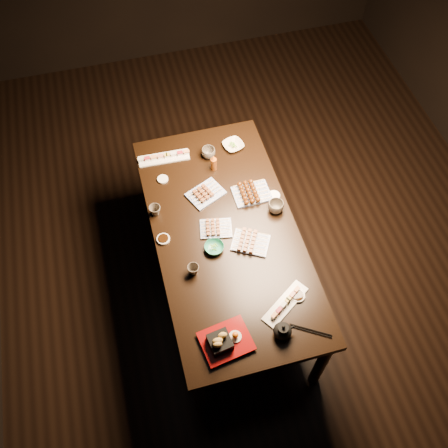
{
  "coord_description": "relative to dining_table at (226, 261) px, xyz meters",
  "views": [
    {
      "loc": [
        -0.79,
        -1.91,
        3.42
      ],
      "look_at": [
        -0.34,
        -0.24,
        0.77
      ],
      "focal_mm": 40.0,
      "sensor_mm": 36.0,
      "label": 1
    }
  ],
  "objects": [
    {
      "name": "ground",
      "position": [
        0.34,
        0.29,
        -0.38
      ],
      "size": [
        5.0,
        5.0,
        0.0
      ],
      "primitive_type": "plane",
      "color": "black",
      "rests_on": "ground"
    },
    {
      "name": "dining_table",
      "position": [
        0.0,
        0.0,
        0.0
      ],
      "size": [
        0.95,
        1.82,
        0.75
      ],
      "primitive_type": "cube",
      "rotation": [
        0.0,
        0.0,
        0.03
      ],
      "color": "black",
      "rests_on": "ground"
    },
    {
      "name": "sushi_platter_near",
      "position": [
        0.2,
        -0.57,
        0.4
      ],
      "size": [
        0.33,
        0.26,
        0.04
      ],
      "primitive_type": null,
      "rotation": [
        0.0,
        0.0,
        0.59
      ],
      "color": "white",
      "rests_on": "dining_table"
    },
    {
      "name": "sushi_platter_far",
      "position": [
        -0.26,
        0.7,
        0.4
      ],
      "size": [
        0.36,
        0.11,
        0.04
      ],
      "primitive_type": null,
      "rotation": [
        0.0,
        0.0,
        3.1
      ],
      "color": "white",
      "rests_on": "dining_table"
    },
    {
      "name": "yakitori_plate_center",
      "position": [
        -0.06,
        0.04,
        0.4
      ],
      "size": [
        0.22,
        0.18,
        0.05
      ],
      "primitive_type": null,
      "rotation": [
        0.0,
        0.0,
        -0.19
      ],
      "color": "#828EB6",
      "rests_on": "dining_table"
    },
    {
      "name": "yakitori_plate_right",
      "position": [
        0.13,
        -0.12,
        0.4
      ],
      "size": [
        0.28,
        0.25,
        0.06
      ],
      "primitive_type": null,
      "rotation": [
        0.0,
        0.0,
        -0.5
      ],
      "color": "#828EB6",
      "rests_on": "dining_table"
    },
    {
      "name": "yakitori_plate_left",
      "position": [
        -0.05,
        0.32,
        0.4
      ],
      "size": [
        0.28,
        0.25,
        0.06
      ],
      "primitive_type": null,
      "rotation": [
        0.0,
        0.0,
        0.43
      ],
      "color": "#828EB6",
      "rests_on": "dining_table"
    },
    {
      "name": "tsukune_plate",
      "position": [
        0.24,
        0.24,
        0.41
      ],
      "size": [
        0.25,
        0.18,
        0.06
      ],
      "primitive_type": null,
      "rotation": [
        0.0,
        0.0,
        0.02
      ],
      "color": "#828EB6",
      "rests_on": "dining_table"
    },
    {
      "name": "edamame_bowl_green",
      "position": [
        -0.1,
        -0.1,
        0.39
      ],
      "size": [
        0.13,
        0.13,
        0.04
      ],
      "primitive_type": "imported",
      "rotation": [
        0.0,
        0.0,
        -0.08
      ],
      "color": "#2D8C6F",
      "rests_on": "dining_table"
    },
    {
      "name": "edamame_bowl_cream",
      "position": [
        0.24,
        0.68,
        0.39
      ],
      "size": [
        0.17,
        0.17,
        0.03
      ],
      "primitive_type": "imported",
      "rotation": [
        0.0,
        0.0,
        0.29
      ],
      "color": "beige",
      "rests_on": "dining_table"
    },
    {
      "name": "tempura_tray",
      "position": [
        -0.19,
        -0.7,
        0.43
      ],
      "size": [
        0.3,
        0.26,
        0.1
      ],
      "primitive_type": null,
      "rotation": [
        0.0,
        0.0,
        0.15
      ],
      "color": "black",
      "rests_on": "dining_table"
    },
    {
      "name": "teacup_near_left",
      "position": [
        -0.26,
        -0.23,
        0.41
      ],
      "size": [
        0.08,
        0.08,
        0.07
      ],
      "primitive_type": "imported",
      "rotation": [
        0.0,
        0.0,
        -0.17
      ],
      "color": "#4E463C",
      "rests_on": "dining_table"
    },
    {
      "name": "teacup_mid_right",
      "position": [
        0.35,
        0.08,
        0.42
      ],
      "size": [
        0.11,
        0.11,
        0.08
      ],
      "primitive_type": "imported",
      "rotation": [
        0.0,
        0.0,
        -0.06
      ],
      "color": "#4E463C",
      "rests_on": "dining_table"
    },
    {
      "name": "teacup_far_left",
      "position": [
        -0.4,
        0.26,
        0.41
      ],
      "size": [
        0.1,
        0.1,
        0.07
      ],
      "primitive_type": "imported",
      "rotation": [
        0.0,
        0.0,
        0.43
      ],
      "color": "#4E463C",
      "rests_on": "dining_table"
    },
    {
      "name": "teacup_far_right",
      "position": [
        0.05,
        0.64,
        0.41
      ],
      "size": [
        0.12,
        0.12,
        0.08
      ],
      "primitive_type": "imported",
      "rotation": [
        0.0,
        0.0,
        0.27
      ],
      "color": "#4E463C",
      "rests_on": "dining_table"
    },
    {
      "name": "teapot",
      "position": [
        0.13,
        -0.73,
        0.43
      ],
      "size": [
        0.13,
        0.13,
        0.1
      ],
      "primitive_type": null,
      "rotation": [
        0.0,
        0.0,
        0.04
      ],
      "color": "black",
      "rests_on": "dining_table"
    },
    {
      "name": "condiment_bottle",
      "position": [
        0.05,
        0.52,
        0.44
      ],
      "size": [
        0.05,
        0.05,
        0.13
      ],
      "primitive_type": "cylinder",
      "rotation": [
        0.0,
        0.0,
        0.19
      ],
      "color": "#6F340E",
      "rests_on": "dining_table"
    },
    {
      "name": "sauce_dish_west",
      "position": [
        -0.39,
        0.05,
        0.38
      ],
      "size": [
        0.1,
        0.1,
        0.01
      ],
      "primitive_type": "cylinder",
      "rotation": [
        0.0,
        0.0,
        -0.18
      ],
      "color": "white",
      "rests_on": "dining_table"
    },
    {
      "name": "sauce_dish_east",
      "position": [
        0.38,
        0.19,
        0.38
      ],
      "size": [
        0.1,
        0.1,
        0.01
      ],
      "primitive_type": "cylinder",
      "rotation": [
        0.0,
        0.0,
        0.35
      ],
      "color": "white",
      "rests_on": "dining_table"
    },
    {
      "name": "sauce_dish_se",
      "position": [
        0.29,
        -0.54,
        0.38
      ],
      "size": [
        0.11,
        0.11,
        0.01
      ],
      "primitive_type": "cylinder",
      "rotation": [
        0.0,
        0.0,
        -0.34
      ],
      "color": "white",
      "rests_on": "dining_table"
    },
    {
      "name": "sauce_dish_nw",
      "position": [
        -0.31,
        0.52,
        0.38
      ],
      "size": [
        0.09,
        0.09,
        0.01
      ],
      "primitive_type": "cylinder",
      "rotation": [
        0.0,
        0.0,
        -0.27
      ],
      "color": "white",
      "rests_on": "dining_table"
    },
    {
      "name": "chopsticks_near",
      "position": [
        -0.14,
        -0.68,
        0.38
      ],
      "size": [
        0.17,
        0.15,
        0.01
      ],
      "primitive_type": null,
      "rotation": [
        0.0,
        0.0,
        0.72
      ],
      "color": "black",
      "rests_on": "dining_table"
    },
    {
      "name": "chopsticks_se",
      "position": [
        0.29,
        -0.76,
        0.38
      ],
      "size": [
        0.22,
        0.14,
        0.01
      ],
      "primitive_type": null,
      "rotation": [
        0.0,
        0.0,
        -0.55
      ],
      "color": "black",
      "rests_on": "dining_table"
    }
  ]
}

